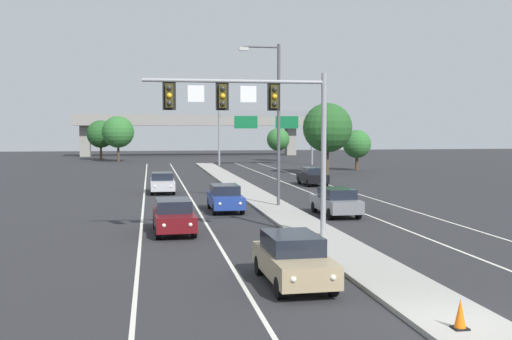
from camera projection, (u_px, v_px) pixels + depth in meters
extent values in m
plane|color=#28282B|center=(462.00, 327.00, 15.01)|extent=(260.00, 260.00, 0.00)
cube|color=#9E9B93|center=(293.00, 219.00, 32.70)|extent=(2.40, 110.00, 0.15)
cube|color=silver|center=(196.00, 206.00, 38.78)|extent=(0.14, 100.00, 0.01)
cube|color=silver|center=(338.00, 203.00, 40.39)|extent=(0.14, 100.00, 0.01)
cube|color=silver|center=(143.00, 207.00, 38.22)|extent=(0.14, 100.00, 0.01)
cube|color=silver|center=(385.00, 202.00, 40.95)|extent=(0.14, 100.00, 0.01)
cylinder|color=gray|center=(324.00, 155.00, 27.02)|extent=(0.24, 0.24, 7.20)
cylinder|color=gray|center=(235.00, 81.00, 26.13)|extent=(7.89, 0.16, 0.16)
cube|color=black|center=(274.00, 97.00, 26.50)|extent=(0.56, 0.06, 1.20)
cube|color=#38330F|center=(274.00, 97.00, 26.46)|extent=(0.32, 0.32, 1.00)
sphere|color=#282828|center=(275.00, 89.00, 26.27)|extent=(0.22, 0.22, 0.22)
sphere|color=#F2A819|center=(275.00, 97.00, 26.30)|extent=(0.22, 0.22, 0.22)
sphere|color=#282828|center=(275.00, 104.00, 26.32)|extent=(0.22, 0.22, 0.22)
cube|color=black|center=(222.00, 96.00, 26.12)|extent=(0.56, 0.06, 1.20)
cube|color=#38330F|center=(222.00, 96.00, 26.08)|extent=(0.32, 0.32, 1.00)
sphere|color=#282828|center=(223.00, 88.00, 25.89)|extent=(0.22, 0.22, 0.22)
sphere|color=#F2A819|center=(223.00, 96.00, 25.91)|extent=(0.22, 0.22, 0.22)
sphere|color=#282828|center=(223.00, 104.00, 25.93)|extent=(0.22, 0.22, 0.22)
cube|color=black|center=(169.00, 96.00, 25.73)|extent=(0.56, 0.06, 1.20)
cube|color=#38330F|center=(169.00, 96.00, 25.69)|extent=(0.32, 0.32, 1.00)
sphere|color=#282828|center=(169.00, 88.00, 25.50)|extent=(0.22, 0.22, 0.22)
sphere|color=#F2A819|center=(169.00, 96.00, 25.53)|extent=(0.22, 0.22, 0.22)
sphere|color=#282828|center=(169.00, 103.00, 25.55)|extent=(0.22, 0.22, 0.22)
cube|color=white|center=(248.00, 94.00, 26.24)|extent=(0.70, 0.04, 0.70)
cube|color=white|center=(196.00, 94.00, 25.86)|extent=(0.70, 0.04, 0.70)
cylinder|color=#4C4C51|center=(279.00, 125.00, 37.89)|extent=(0.20, 0.20, 10.00)
cylinder|color=#4C4C51|center=(261.00, 47.00, 37.39)|extent=(2.20, 0.12, 0.12)
cube|color=#B7B7B2|center=(244.00, 49.00, 37.21)|extent=(0.56, 0.28, 0.20)
cube|color=tan|center=(294.00, 263.00, 19.14)|extent=(1.89, 4.44, 0.70)
cube|color=black|center=(292.00, 242.00, 19.31)|extent=(1.63, 2.41, 0.56)
sphere|color=#EAE5C6|center=(333.00, 278.00, 17.11)|extent=(0.18, 0.18, 0.18)
sphere|color=#EAE5C6|center=(293.00, 279.00, 16.89)|extent=(0.18, 0.18, 0.18)
cylinder|color=black|center=(333.00, 285.00, 17.85)|extent=(0.23, 0.64, 0.64)
cylinder|color=black|center=(280.00, 288.00, 17.54)|extent=(0.23, 0.64, 0.64)
cylinder|color=black|center=(305.00, 263.00, 20.78)|extent=(0.23, 0.64, 0.64)
cylinder|color=black|center=(259.00, 265.00, 20.48)|extent=(0.23, 0.64, 0.64)
cube|color=#5B0F14|center=(174.00, 219.00, 28.68)|extent=(1.93, 4.45, 0.70)
cube|color=black|center=(173.00, 205.00, 28.85)|extent=(1.65, 2.42, 0.56)
sphere|color=#EAE5C6|center=(190.00, 225.00, 26.66)|extent=(0.18, 0.18, 0.18)
sphere|color=#EAE5C6|center=(164.00, 225.00, 26.43)|extent=(0.18, 0.18, 0.18)
cylinder|color=black|center=(194.00, 231.00, 27.39)|extent=(0.24, 0.65, 0.64)
cylinder|color=black|center=(158.00, 232.00, 27.07)|extent=(0.24, 0.65, 0.64)
cylinder|color=black|center=(188.00, 221.00, 30.32)|extent=(0.24, 0.65, 0.64)
cylinder|color=black|center=(155.00, 222.00, 30.00)|extent=(0.24, 0.65, 0.64)
cube|color=navy|center=(225.00, 200.00, 36.38)|extent=(1.80, 4.40, 0.70)
cube|color=black|center=(225.00, 189.00, 36.55)|extent=(1.58, 2.38, 0.56)
sphere|color=#EAE5C6|center=(240.00, 203.00, 34.33)|extent=(0.18, 0.18, 0.18)
sphere|color=#EAE5C6|center=(220.00, 204.00, 34.13)|extent=(0.18, 0.18, 0.18)
cylinder|color=black|center=(242.00, 209.00, 35.06)|extent=(0.22, 0.64, 0.64)
cylinder|color=black|center=(215.00, 210.00, 34.79)|extent=(0.22, 0.64, 0.64)
cylinder|color=black|center=(235.00, 203.00, 38.01)|extent=(0.22, 0.64, 0.64)
cylinder|color=black|center=(210.00, 203.00, 37.74)|extent=(0.22, 0.64, 0.64)
cube|color=#B7B7BC|center=(162.00, 184.00, 46.88)|extent=(1.82, 4.41, 0.70)
cube|color=black|center=(162.00, 176.00, 47.06)|extent=(1.59, 2.38, 0.56)
sphere|color=#EAE5C6|center=(171.00, 186.00, 44.84)|extent=(0.18, 0.18, 0.18)
sphere|color=#EAE5C6|center=(155.00, 186.00, 44.64)|extent=(0.18, 0.18, 0.18)
cylinder|color=black|center=(174.00, 191.00, 45.57)|extent=(0.22, 0.64, 0.64)
cylinder|color=black|center=(152.00, 191.00, 45.29)|extent=(0.22, 0.64, 0.64)
cylinder|color=black|center=(172.00, 187.00, 48.52)|extent=(0.22, 0.64, 0.64)
cylinder|color=black|center=(152.00, 187.00, 48.24)|extent=(0.22, 0.64, 0.64)
cube|color=slate|center=(336.00, 204.00, 34.58)|extent=(1.90, 4.44, 0.70)
cube|color=black|center=(337.00, 193.00, 34.32)|extent=(1.64, 2.41, 0.56)
sphere|color=#EAE5C6|center=(315.00, 199.00, 36.60)|extent=(0.18, 0.18, 0.18)
sphere|color=#EAE5C6|center=(333.00, 198.00, 36.82)|extent=(0.18, 0.18, 0.18)
cylinder|color=black|center=(314.00, 207.00, 35.92)|extent=(0.23, 0.64, 0.64)
cylinder|color=black|center=(340.00, 206.00, 36.23)|extent=(0.23, 0.64, 0.64)
cylinder|color=black|center=(330.00, 214.00, 32.98)|extent=(0.23, 0.64, 0.64)
cylinder|color=black|center=(358.00, 213.00, 33.29)|extent=(0.23, 0.64, 0.64)
cube|color=black|center=(312.00, 178.00, 53.51)|extent=(1.84, 4.42, 0.70)
cube|color=black|center=(313.00, 171.00, 53.26)|extent=(1.61, 2.39, 0.56)
sphere|color=#EAE5C6|center=(300.00, 175.00, 55.55)|extent=(0.18, 0.18, 0.18)
sphere|color=#EAE5C6|center=(312.00, 175.00, 55.75)|extent=(0.18, 0.18, 0.18)
cylinder|color=black|center=(299.00, 180.00, 54.86)|extent=(0.23, 0.64, 0.64)
cylinder|color=black|center=(316.00, 180.00, 55.15)|extent=(0.23, 0.64, 0.64)
cylinder|color=black|center=(308.00, 183.00, 51.92)|extent=(0.23, 0.64, 0.64)
cylinder|color=black|center=(326.00, 183.00, 52.21)|extent=(0.23, 0.64, 0.64)
cube|color=black|center=(460.00, 328.00, 14.44)|extent=(0.36, 0.36, 0.04)
cone|color=orange|center=(460.00, 313.00, 14.42)|extent=(0.28, 0.28, 0.70)
cylinder|color=gray|center=(219.00, 138.00, 82.50)|extent=(0.28, 0.28, 7.50)
cylinder|color=gray|center=(312.00, 138.00, 84.72)|extent=(0.28, 0.28, 7.50)
cube|color=gray|center=(266.00, 113.00, 83.39)|extent=(13.00, 0.36, 0.70)
cube|color=#0F6033|center=(246.00, 122.00, 82.78)|extent=(3.20, 0.08, 1.70)
cube|color=#0F6033|center=(287.00, 122.00, 83.76)|extent=(3.20, 0.08, 1.70)
cube|color=gray|center=(191.00, 123.00, 114.23)|extent=(42.40, 6.40, 1.10)
cube|color=gray|center=(192.00, 117.00, 111.21)|extent=(42.40, 0.36, 0.90)
cube|color=gray|center=(85.00, 141.00, 111.17)|extent=(1.80, 2.40, 5.65)
cube|color=gray|center=(290.00, 140.00, 117.73)|extent=(1.80, 2.40, 5.65)
cylinder|color=#4C3823|center=(278.00, 155.00, 95.20)|extent=(0.36, 0.36, 1.94)
sphere|color=#2D6B2D|center=(278.00, 139.00, 95.04)|extent=(3.55, 3.55, 3.55)
cylinder|color=#4C3823|center=(101.00, 153.00, 97.97)|extent=(0.36, 0.36, 2.42)
sphere|color=#235623|center=(101.00, 134.00, 97.77)|extent=(4.43, 4.43, 4.43)
cylinder|color=#4C3823|center=(357.00, 163.00, 72.84)|extent=(0.36, 0.36, 1.84)
sphere|color=#2D6B2D|center=(357.00, 144.00, 72.69)|extent=(3.36, 3.36, 3.36)
cylinder|color=#4C3823|center=(118.00, 153.00, 92.59)|extent=(0.36, 0.36, 2.63)
sphere|color=#2D6B2D|center=(118.00, 132.00, 92.38)|extent=(4.81, 4.81, 4.81)
cylinder|color=#4C3823|center=(327.00, 161.00, 66.64)|extent=(0.36, 0.36, 2.95)
sphere|color=#235623|center=(327.00, 128.00, 66.41)|extent=(5.39, 5.39, 5.39)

